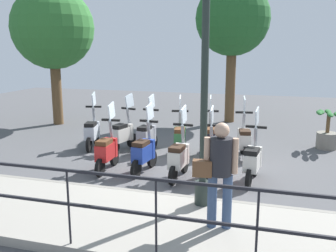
{
  "coord_description": "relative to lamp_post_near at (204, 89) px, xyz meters",
  "views": [
    {
      "loc": [
        -8.32,
        -1.96,
        2.79
      ],
      "look_at": [
        0.2,
        0.5,
        0.9
      ],
      "focal_mm": 40.0,
      "sensor_mm": 36.0,
      "label": 1
    }
  ],
  "objects": [
    {
      "name": "scooter_far_2",
      "position": [
        3.19,
        1.22,
        -1.64
      ],
      "size": [
        1.22,
        0.5,
        1.54
      ],
      "rotation": [
        0.0,
        0.0,
        0.23
      ],
      "color": "black",
      "rests_on": "ground_plane"
    },
    {
      "name": "ground_plane",
      "position": [
        2.4,
        0.86,
        -2.13
      ],
      "size": [
        28.0,
        28.0,
        0.0
      ],
      "primitive_type": "plane",
      "color": "#4C4C4F"
    },
    {
      "name": "promenade_walkway",
      "position": [
        -0.75,
        0.86,
        -2.05
      ],
      "size": [
        2.2,
        20.0,
        0.15
      ],
      "color": "gray",
      "rests_on": "ground_plane"
    },
    {
      "name": "tree_distant",
      "position": [
        8.06,
        0.53,
        1.6
      ],
      "size": [
        2.66,
        2.66,
        5.1
      ],
      "color": "brown",
      "rests_on": "ground_plane"
    },
    {
      "name": "scooter_near_2",
      "position": [
        1.51,
        0.8,
        -1.64
      ],
      "size": [
        1.23,
        0.44,
        1.54
      ],
      "rotation": [
        0.0,
        0.0,
        -0.06
      ],
      "color": "black",
      "rests_on": "ground_plane"
    },
    {
      "name": "scooter_near_3",
      "position": [
        1.68,
        1.66,
        -1.64
      ],
      "size": [
        1.23,
        0.44,
        1.54
      ],
      "rotation": [
        0.0,
        0.0,
        -0.1
      ],
      "color": "black",
      "rests_on": "ground_plane"
    },
    {
      "name": "scooter_far_1",
      "position": [
        3.41,
        0.48,
        -1.64
      ],
      "size": [
        1.23,
        0.46,
        1.54
      ],
      "rotation": [
        0.0,
        0.0,
        0.15
      ],
      "color": "black",
      "rests_on": "ground_plane"
    },
    {
      "name": "scooter_near_1",
      "position": [
        1.61,
        0.16,
        -1.64
      ],
      "size": [
        1.23,
        0.44,
        1.54
      ],
      "rotation": [
        0.0,
        0.0,
        0.06
      ],
      "color": "black",
      "rests_on": "ground_plane"
    },
    {
      "name": "scooter_far_5",
      "position": [
        3.22,
        3.73,
        -1.64
      ],
      "size": [
        1.21,
        0.51,
        1.54
      ],
      "rotation": [
        0.0,
        0.0,
        0.24
      ],
      "color": "black",
      "rests_on": "ground_plane"
    },
    {
      "name": "scooter_far_0",
      "position": [
        3.44,
        -0.4,
        -1.64
      ],
      "size": [
        1.23,
        0.47,
        1.54
      ],
      "rotation": [
        0.0,
        0.0,
        0.17
      ],
      "color": "black",
      "rests_on": "ground_plane"
    },
    {
      "name": "scooter_far_3",
      "position": [
        3.18,
        2.11,
        -1.64
      ],
      "size": [
        1.23,
        0.44,
        1.54
      ],
      "rotation": [
        0.0,
        0.0,
        -0.09
      ],
      "color": "black",
      "rests_on": "ground_plane"
    },
    {
      "name": "scooter_near_0",
      "position": [
        1.71,
        -0.72,
        -1.64
      ],
      "size": [
        1.23,
        0.44,
        1.54
      ],
      "rotation": [
        0.0,
        0.0,
        -0.1
      ],
      "color": "black",
      "rests_on": "ground_plane"
    },
    {
      "name": "tree_large",
      "position": [
        5.9,
        6.5,
        1.27
      ],
      "size": [
        2.87,
        2.87,
        4.86
      ],
      "color": "brown",
      "rests_on": "ground_plane"
    },
    {
      "name": "potted_palm",
      "position": [
        5.0,
        -2.55,
        -1.68
      ],
      "size": [
        1.06,
        0.66,
        1.05
      ],
      "color": "slate",
      "rests_on": "ground_plane"
    },
    {
      "name": "scooter_far_4",
      "position": [
        3.19,
        2.8,
        -1.64
      ],
      "size": [
        1.21,
        0.51,
        1.54
      ],
      "rotation": [
        0.0,
        0.0,
        -0.25
      ],
      "color": "black",
      "rests_on": "ground_plane"
    },
    {
      "name": "lamp_post_near",
      "position": [
        0.0,
        0.0,
        0.0
      ],
      "size": [
        0.26,
        0.9,
        4.45
      ],
      "color": "#232D28",
      "rests_on": "promenade_walkway"
    },
    {
      "name": "pedestrian_with_bag",
      "position": [
        -0.76,
        -0.38,
        -1.05
      ],
      "size": [
        0.36,
        0.64,
        1.59
      ],
      "rotation": [
        0.0,
        0.0,
        0.12
      ],
      "color": "#384C70",
      "rests_on": "promenade_walkway"
    },
    {
      "name": "fence_railing",
      "position": [
        -1.8,
        0.86,
        -1.23
      ],
      "size": [
        0.04,
        16.03,
        1.07
      ],
      "color": "black",
      "rests_on": "promenade_walkway"
    },
    {
      "name": "scooter_near_4",
      "position": [
        1.56,
        2.5,
        -1.64
      ],
      "size": [
        1.23,
        0.44,
        1.54
      ],
      "rotation": [
        0.0,
        0.0,
        0.03
      ],
      "color": "black",
      "rests_on": "ground_plane"
    }
  ]
}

